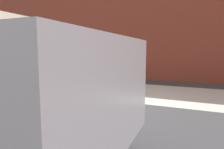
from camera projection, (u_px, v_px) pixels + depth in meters
ground_plane at (103, 100)px, 6.51m from camera, size 80.00×80.00×0.00m
sidewalk_slab at (122, 90)px, 8.09m from camera, size 36.00×3.50×0.01m
brick_building_wall at (145, 23)px, 10.85m from camera, size 36.00×0.50×6.24m
motorcycle_red at (114, 83)px, 7.40m from camera, size 1.97×0.75×1.03m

